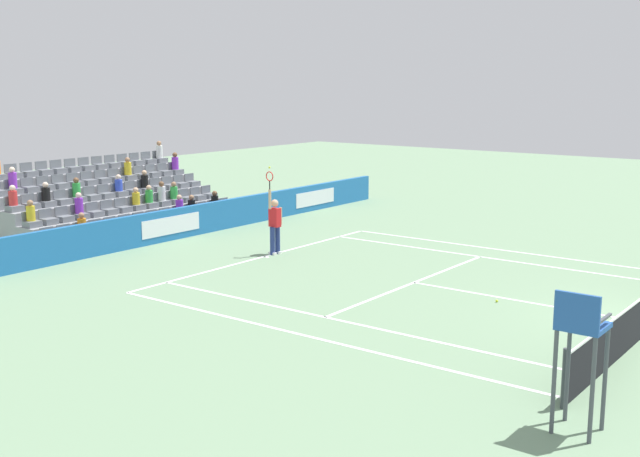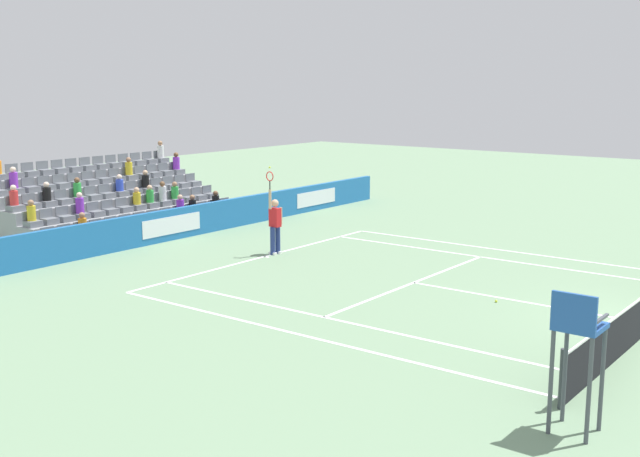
% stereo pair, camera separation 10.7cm
% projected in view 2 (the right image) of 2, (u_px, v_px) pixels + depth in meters
% --- Properties ---
extents(line_baseline, '(10.97, 0.10, 0.01)m').
position_uv_depth(line_baseline, '(264.00, 256.00, 25.25)').
color(line_baseline, white).
rests_on(line_baseline, ground).
extents(line_service, '(8.23, 0.10, 0.01)m').
position_uv_depth(line_service, '(414.00, 283.00, 21.98)').
color(line_service, white).
rests_on(line_service, ground).
extents(line_centre_service, '(0.10, 6.40, 0.01)m').
position_uv_depth(line_centre_service, '(523.00, 302.00, 20.08)').
color(line_centre_service, white).
rests_on(line_centre_service, ground).
extents(line_singles_sideline_left, '(0.10, 11.89, 0.01)m').
position_uv_depth(line_singles_sideline_left, '(340.00, 321.00, 18.49)').
color(line_singles_sideline_left, white).
rests_on(line_singles_sideline_left, ground).
extents(line_singles_sideline_right, '(0.10, 11.89, 0.01)m').
position_uv_depth(line_singles_sideline_right, '(494.00, 259.00, 24.93)').
color(line_singles_sideline_right, white).
rests_on(line_singles_sideline_right, ground).
extents(line_doubles_sideline_left, '(0.10, 11.89, 0.01)m').
position_uv_depth(line_doubles_sideline_left, '(303.00, 335.00, 17.42)').
color(line_doubles_sideline_left, white).
rests_on(line_doubles_sideline_left, ground).
extents(line_doubles_sideline_right, '(0.10, 11.89, 0.01)m').
position_uv_depth(line_doubles_sideline_right, '(512.00, 251.00, 26.00)').
color(line_doubles_sideline_right, white).
rests_on(line_doubles_sideline_right, ground).
extents(line_centre_mark, '(0.10, 0.20, 0.01)m').
position_uv_depth(line_centre_mark, '(267.00, 257.00, 25.19)').
color(line_centre_mark, white).
rests_on(line_centre_mark, ground).
extents(sponsor_barrier, '(24.82, 0.22, 1.10)m').
position_uv_depth(sponsor_barrier, '(170.00, 225.00, 27.75)').
color(sponsor_barrier, '#1E66AD').
rests_on(sponsor_barrier, ground).
extents(tennis_player, '(0.53, 0.37, 2.85)m').
position_uv_depth(tennis_player, '(275.00, 224.00, 25.44)').
color(tennis_player, navy).
rests_on(tennis_player, ground).
extents(umpire_chair, '(0.70, 0.70, 2.34)m').
position_uv_depth(umpire_chair, '(577.00, 341.00, 12.31)').
color(umpire_chair, '#474C54').
rests_on(umpire_chair, ground).
extents(stadium_stand, '(8.68, 4.75, 3.01)m').
position_uv_depth(stadium_stand, '(105.00, 207.00, 29.82)').
color(stadium_stand, gray).
rests_on(stadium_stand, ground).
extents(loose_tennis_ball, '(0.07, 0.07, 0.07)m').
position_uv_depth(loose_tennis_ball, '(496.00, 301.00, 20.02)').
color(loose_tennis_ball, '#D1E533').
rests_on(loose_tennis_ball, ground).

